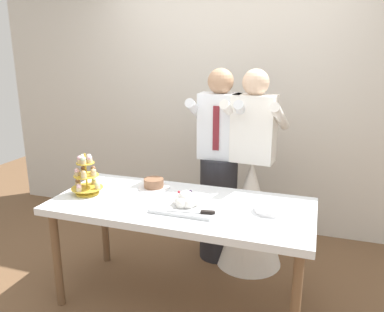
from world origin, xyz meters
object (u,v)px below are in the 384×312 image
Objects in this scene: dessert_table at (181,213)px; round_cake at (154,184)px; cupcake_stand at (86,177)px; person_groom at (219,177)px; plate_stack at (270,209)px; person_bride at (251,200)px; main_cake_tray at (186,202)px.

round_cake is at bearing 144.62° from dessert_table.
person_groom reaches higher than cupcake_stand.
person_groom is (0.80, 0.76, -0.16)m from cupcake_stand.
plate_stack reaches higher than dessert_table.
person_bride is at bearing 110.00° from plate_stack.
dessert_table is 5.90× the size of cupcake_stand.
main_cake_tray reaches higher than round_cake.
dessert_table is 4.14× the size of main_cake_tray.
cupcake_stand reaches higher than plate_stack.
dessert_table is 0.74m from cupcake_stand.
main_cake_tray is 2.06× the size of plate_stack.
person_groom is at bearing 88.55° from main_cake_tray.
main_cake_tray is at bearing -46.25° from dessert_table.
cupcake_stand is 1.35m from person_bride.
main_cake_tray is (0.07, -0.07, 0.11)m from dessert_table.
round_cake reaches higher than plate_stack.
main_cake_tray is 1.81× the size of round_cake.
cupcake_stand is (-0.71, -0.05, 0.21)m from dessert_table.
round_cake is at bearing -144.30° from person_bride.
person_bride is (-0.23, 0.64, -0.21)m from plate_stack.
main_cake_tray is 0.26× the size of person_groom.
person_groom reaches higher than main_cake_tray.
person_groom is at bearing 43.55° from cupcake_stand.
plate_stack is (0.61, 0.04, 0.10)m from dessert_table.
dessert_table is 0.62m from plate_stack.
round_cake is (0.42, 0.26, -0.10)m from cupcake_stand.
person_groom is at bearing 175.67° from person_bride.
round_cake is 0.14× the size of person_bride.
round_cake is at bearing 142.31° from main_cake_tray.
dessert_table is 0.38m from round_cake.
cupcake_stand is 0.18× the size of person_bride.
person_bride is (0.31, 0.76, -0.23)m from main_cake_tray.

